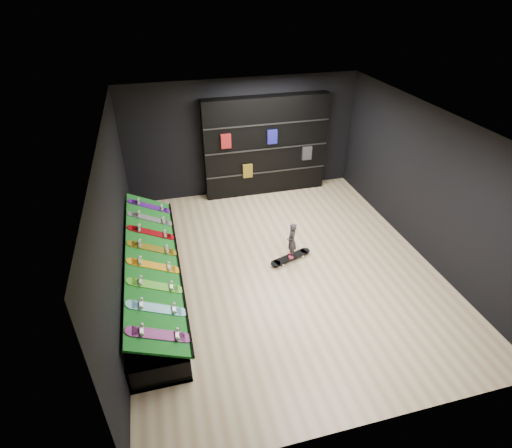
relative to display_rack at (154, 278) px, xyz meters
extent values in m
cube|color=beige|center=(2.55, 0.00, -0.25)|extent=(6.00, 7.00, 0.01)
cube|color=white|center=(2.55, 0.00, 2.75)|extent=(6.00, 7.00, 0.01)
cube|color=black|center=(2.55, 3.50, 1.25)|extent=(6.00, 0.02, 3.00)
cube|color=black|center=(2.55, -3.50, 1.25)|extent=(6.00, 0.02, 3.00)
cube|color=black|center=(-0.45, 0.00, 1.25)|extent=(0.02, 7.00, 3.00)
cube|color=black|center=(5.55, 0.00, 1.25)|extent=(0.02, 7.00, 3.00)
cube|color=#0E5A15|center=(0.05, 0.00, 0.46)|extent=(0.92, 4.50, 0.46)
cube|color=black|center=(3.12, 3.32, 1.04)|extent=(3.22, 0.38, 2.58)
imported|color=black|center=(2.79, 0.18, 0.08)|extent=(0.15, 0.20, 0.48)
camera|label=1|loc=(0.41, -6.08, 4.90)|focal=28.00mm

